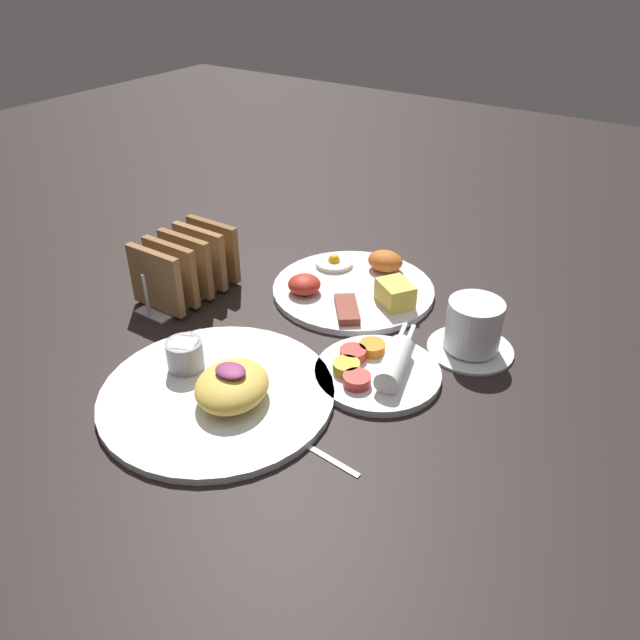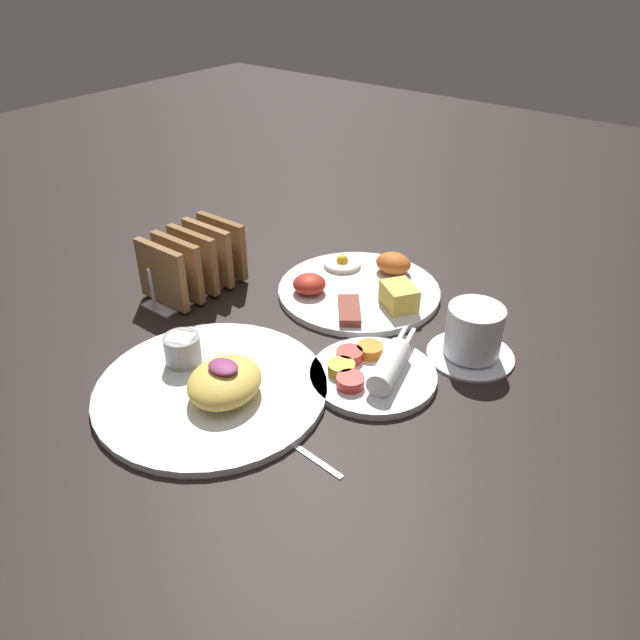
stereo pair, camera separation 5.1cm
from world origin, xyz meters
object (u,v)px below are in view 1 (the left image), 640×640
(plate_breakfast, at_px, (355,286))
(plate_foreground, at_px, (219,388))
(toast_rack, at_px, (186,267))
(coffee_cup, at_px, (473,329))
(plate_condiments, at_px, (378,369))

(plate_breakfast, xyz_separation_m, plate_foreground, (-0.00, -0.32, 0.00))
(plate_breakfast, xyz_separation_m, toast_rack, (-0.22, -0.15, 0.04))
(toast_rack, distance_m, coffee_cup, 0.45)
(plate_foreground, xyz_separation_m, toast_rack, (-0.22, 0.17, 0.03))
(plate_condiments, xyz_separation_m, toast_rack, (-0.36, 0.02, 0.04))
(coffee_cup, bearing_deg, plate_foreground, -129.22)
(plate_foreground, bearing_deg, coffee_cup, 50.78)
(plate_condiments, relative_size, toast_rack, 1.02)
(plate_breakfast, xyz_separation_m, plate_condiments, (0.14, -0.17, 0.00))
(plate_breakfast, relative_size, toast_rack, 1.45)
(plate_foreground, bearing_deg, plate_breakfast, 89.28)
(plate_condiments, distance_m, plate_foreground, 0.21)
(plate_condiments, height_order, plate_foreground, plate_foreground)
(plate_breakfast, relative_size, coffee_cup, 2.17)
(plate_foreground, xyz_separation_m, coffee_cup, (0.22, 0.27, 0.02))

